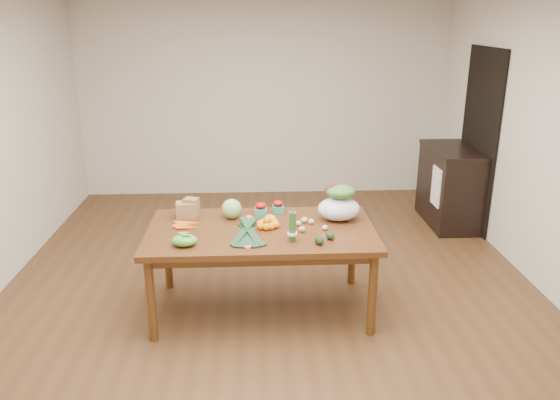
{
  "coord_description": "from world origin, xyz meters",
  "views": [
    {
      "loc": [
        -0.13,
        -4.51,
        2.43
      ],
      "look_at": [
        0.09,
        0.0,
        0.89
      ],
      "focal_mm": 35.0,
      "sensor_mm": 36.0,
      "label": 1
    }
  ],
  "objects_px": {
    "cabinet": "(450,186)",
    "paper_bag": "(187,208)",
    "salad_bag": "(339,204)",
    "cabbage": "(232,209)",
    "mandarin_cluster": "(267,222)",
    "dining_table": "(262,270)",
    "kale_bunch": "(248,234)",
    "asparagus_bundle": "(292,226)"
  },
  "relations": [
    {
      "from": "dining_table",
      "to": "cabbage",
      "type": "bearing_deg",
      "value": 133.75
    },
    {
      "from": "dining_table",
      "to": "paper_bag",
      "type": "bearing_deg",
      "value": 155.26
    },
    {
      "from": "paper_bag",
      "to": "mandarin_cluster",
      "type": "height_order",
      "value": "paper_bag"
    },
    {
      "from": "paper_bag",
      "to": "asparagus_bundle",
      "type": "relative_size",
      "value": 0.95
    },
    {
      "from": "paper_bag",
      "to": "asparagus_bundle",
      "type": "xyz_separation_m",
      "value": [
        0.88,
        -0.57,
        0.04
      ]
    },
    {
      "from": "dining_table",
      "to": "kale_bunch",
      "type": "distance_m",
      "value": 0.56
    },
    {
      "from": "cabinet",
      "to": "salad_bag",
      "type": "xyz_separation_m",
      "value": [
        -1.63,
        -1.8,
        0.42
      ]
    },
    {
      "from": "cabinet",
      "to": "paper_bag",
      "type": "xyz_separation_m",
      "value": [
        -2.95,
        -1.68,
        0.36
      ]
    },
    {
      "from": "cabinet",
      "to": "asparagus_bundle",
      "type": "relative_size",
      "value": 4.08
    },
    {
      "from": "kale_bunch",
      "to": "cabinet",
      "type": "bearing_deg",
      "value": 43.15
    },
    {
      "from": "cabinet",
      "to": "mandarin_cluster",
      "type": "height_order",
      "value": "cabinet"
    },
    {
      "from": "mandarin_cluster",
      "to": "kale_bunch",
      "type": "distance_m",
      "value": 0.37
    },
    {
      "from": "cabinet",
      "to": "asparagus_bundle",
      "type": "xyz_separation_m",
      "value": [
        -2.07,
        -2.25,
        0.4
      ]
    },
    {
      "from": "paper_bag",
      "to": "kale_bunch",
      "type": "xyz_separation_m",
      "value": [
        0.54,
        -0.6,
        -0.0
      ]
    },
    {
      "from": "paper_bag",
      "to": "mandarin_cluster",
      "type": "bearing_deg",
      "value": -21.03
    },
    {
      "from": "paper_bag",
      "to": "salad_bag",
      "type": "relative_size",
      "value": 0.66
    },
    {
      "from": "mandarin_cluster",
      "to": "salad_bag",
      "type": "distance_m",
      "value": 0.64
    },
    {
      "from": "cabbage",
      "to": "paper_bag",
      "type": "bearing_deg",
      "value": 175.04
    },
    {
      "from": "cabbage",
      "to": "mandarin_cluster",
      "type": "distance_m",
      "value": 0.38
    },
    {
      "from": "cabbage",
      "to": "kale_bunch",
      "type": "xyz_separation_m",
      "value": [
        0.14,
        -0.56,
        -0.01
      ]
    },
    {
      "from": "kale_bunch",
      "to": "salad_bag",
      "type": "xyz_separation_m",
      "value": [
        0.78,
        0.48,
        0.06
      ]
    },
    {
      "from": "asparagus_bundle",
      "to": "salad_bag",
      "type": "bearing_deg",
      "value": 46.04
    },
    {
      "from": "cabbage",
      "to": "salad_bag",
      "type": "bearing_deg",
      "value": -5.34
    },
    {
      "from": "dining_table",
      "to": "cabbage",
      "type": "distance_m",
      "value": 0.59
    },
    {
      "from": "cabinet",
      "to": "asparagus_bundle",
      "type": "height_order",
      "value": "asparagus_bundle"
    },
    {
      "from": "cabinet",
      "to": "kale_bunch",
      "type": "height_order",
      "value": "cabinet"
    },
    {
      "from": "paper_bag",
      "to": "salad_bag",
      "type": "bearing_deg",
      "value": -5.23
    },
    {
      "from": "cabinet",
      "to": "paper_bag",
      "type": "height_order",
      "value": "cabinet"
    },
    {
      "from": "kale_bunch",
      "to": "salad_bag",
      "type": "distance_m",
      "value": 0.92
    },
    {
      "from": "cabbage",
      "to": "cabinet",
      "type": "bearing_deg",
      "value": 33.83
    },
    {
      "from": "cabbage",
      "to": "asparagus_bundle",
      "type": "bearing_deg",
      "value": -47.65
    },
    {
      "from": "paper_bag",
      "to": "mandarin_cluster",
      "type": "xyz_separation_m",
      "value": [
        0.69,
        -0.27,
        -0.04
      ]
    },
    {
      "from": "salad_bag",
      "to": "cabbage",
      "type": "bearing_deg",
      "value": 174.66
    },
    {
      "from": "dining_table",
      "to": "kale_bunch",
      "type": "bearing_deg",
      "value": -109.94
    },
    {
      "from": "cabbage",
      "to": "asparagus_bundle",
      "type": "relative_size",
      "value": 0.69
    },
    {
      "from": "paper_bag",
      "to": "cabbage",
      "type": "distance_m",
      "value": 0.39
    },
    {
      "from": "cabinet",
      "to": "paper_bag",
      "type": "bearing_deg",
      "value": -150.35
    },
    {
      "from": "paper_bag",
      "to": "kale_bunch",
      "type": "distance_m",
      "value": 0.8
    },
    {
      "from": "kale_bunch",
      "to": "asparagus_bundle",
      "type": "height_order",
      "value": "asparagus_bundle"
    },
    {
      "from": "paper_bag",
      "to": "salad_bag",
      "type": "xyz_separation_m",
      "value": [
        1.32,
        -0.12,
        0.06
      ]
    },
    {
      "from": "kale_bunch",
      "to": "salad_bag",
      "type": "bearing_deg",
      "value": 31.25
    },
    {
      "from": "asparagus_bundle",
      "to": "kale_bunch",
      "type": "bearing_deg",
      "value": -175.97
    }
  ]
}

